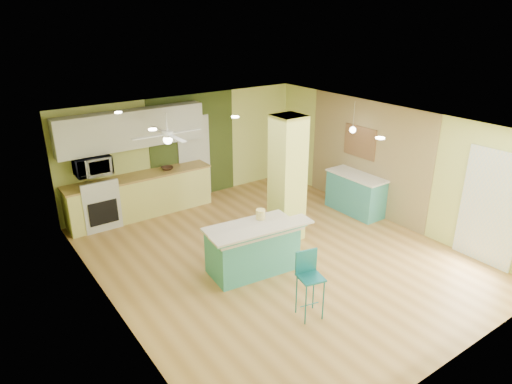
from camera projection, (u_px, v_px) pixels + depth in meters
floor at (275, 256)px, 8.55m from camera, size 6.00×7.00×0.01m
ceiling at (278, 125)px, 7.61m from camera, size 6.00×7.00×0.01m
wall_back at (185, 149)px, 10.73m from camera, size 6.00×0.01×2.50m
wall_front at (457, 285)px, 5.43m from camera, size 6.00×0.01×2.50m
wall_left at (109, 241)px, 6.46m from camera, size 0.01×7.00×2.50m
wall_right at (388, 164)px, 9.69m from camera, size 0.01×7.00×2.50m
wood_panel at (366, 157)px, 10.14m from camera, size 0.02×3.40×2.50m
olive_accent at (193, 147)px, 10.82m from camera, size 2.20×0.02×2.50m
interior_door at (194, 158)px, 10.89m from camera, size 0.82×0.05×2.00m
french_door at (490, 208)px, 8.01m from camera, size 0.04×1.08×2.10m
column at (287, 179)px, 8.80m from camera, size 0.55×0.55×2.50m
kitchen_run at (141, 195)px, 10.09m from camera, size 3.25×0.63×0.94m
stove at (98, 206)px, 9.58m from camera, size 0.76×0.66×1.08m
upper_cabinets at (132, 129)px, 9.63m from camera, size 3.20×0.34×0.80m
microwave at (93, 166)px, 9.25m from camera, size 0.70×0.48×0.39m
ceiling_fan at (167, 135)px, 8.69m from camera, size 1.41×1.41×0.61m
pendant_lamp at (353, 130)px, 9.83m from camera, size 0.14×0.14×0.69m
wall_decor at (360, 142)px, 10.16m from camera, size 0.03×0.90×0.70m
peninsula at (253, 248)px, 7.92m from camera, size 1.84×1.12×0.97m
bar_stool at (309, 274)px, 6.68m from camera, size 0.41×0.41×1.05m
side_counter at (355, 193)px, 10.25m from camera, size 0.59×1.39×0.89m
fruit_bowl at (167, 168)px, 10.25m from camera, size 0.32×0.32×0.06m
canister at (261, 214)px, 8.07m from camera, size 0.17×0.17×0.18m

